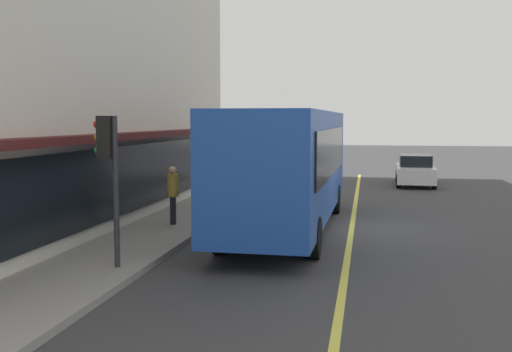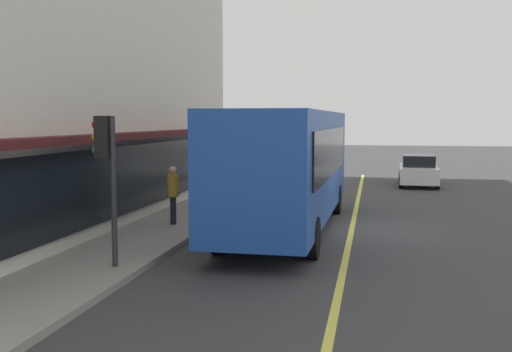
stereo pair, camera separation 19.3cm
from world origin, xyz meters
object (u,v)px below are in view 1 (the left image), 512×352
Objects in this scene: traffic_light at (108,155)px; pedestrian_near_storefront at (250,161)px; bus at (289,163)px; car_white at (415,170)px; pedestrian_mid_block at (173,190)px.

pedestrian_near_storefront is (17.52, 0.39, -1.31)m from traffic_light.
bus is 14.15m from car_white.
pedestrian_mid_block is (-0.51, 3.41, -0.79)m from bus.
bus is 12.32m from pedestrian_near_storefront.
bus is at bearing -81.48° from pedestrian_mid_block.
traffic_light is (-5.72, 3.09, 0.55)m from bus.
traffic_light is at bearing -178.73° from pedestrian_near_storefront.
traffic_light reaches higher than pedestrian_near_storefront.
pedestrian_mid_block reaches higher than car_white.
pedestrian_near_storefront reaches higher than car_white.
car_white is (19.04, -7.72, -1.79)m from traffic_light.
pedestrian_near_storefront is at bearing 100.64° from car_white.
pedestrian_mid_block is (5.21, 0.32, -1.34)m from traffic_light.
traffic_light is 0.73× the size of car_white.
bus is 3.54m from pedestrian_mid_block.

